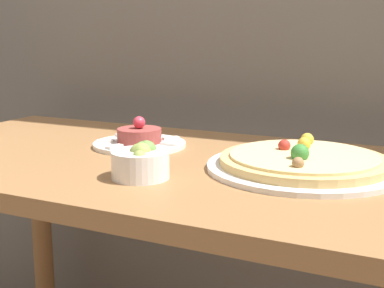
{
  "coord_description": "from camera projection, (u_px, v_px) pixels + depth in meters",
  "views": [
    {
      "loc": [
        0.57,
        -0.62,
        1.06
      ],
      "look_at": [
        0.12,
        0.32,
        0.83
      ],
      "focal_mm": 50.0,
      "sensor_mm": 36.0,
      "label": 1
    }
  ],
  "objects": [
    {
      "name": "small_bowl",
      "position": [
        141.0,
        161.0,
        0.97
      ],
      "size": [
        0.11,
        0.11,
        0.07
      ],
      "color": "white",
      "rests_on": "dining_table"
    },
    {
      "name": "pizza_plate",
      "position": [
        304.0,
        162.0,
        1.03
      ],
      "size": [
        0.37,
        0.37,
        0.06
      ],
      "color": "white",
      "rests_on": "dining_table"
    },
    {
      "name": "tartare_plate",
      "position": [
        139.0,
        140.0,
        1.24
      ],
      "size": [
        0.21,
        0.21,
        0.07
      ],
      "color": "white",
      "rests_on": "dining_table"
    },
    {
      "name": "dining_table",
      "position": [
        146.0,
        214.0,
        1.17
      ],
      "size": [
        1.21,
        0.66,
        0.79
      ],
      "color": "olive",
      "rests_on": "ground_plane"
    }
  ]
}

